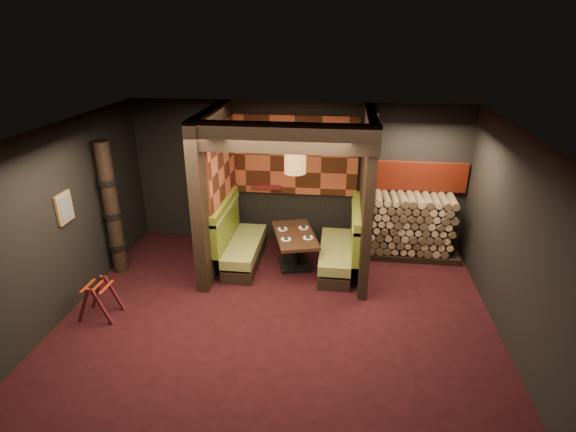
{
  "coord_description": "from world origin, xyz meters",
  "views": [
    {
      "loc": [
        0.86,
        -5.65,
        4.12
      ],
      "look_at": [
        0.0,
        1.3,
        1.15
      ],
      "focal_mm": 28.0,
      "sensor_mm": 36.0,
      "label": 1
    }
  ],
  "objects_px": {
    "pendant_lamp": "(295,160)",
    "luggage_rack": "(99,298)",
    "totem_column": "(112,210)",
    "firewood_stack": "(414,226)",
    "dining_table": "(295,245)",
    "booth_bench_left": "(239,243)",
    "booth_bench_right": "(341,249)"
  },
  "relations": [
    {
      "from": "booth_bench_right",
      "to": "luggage_rack",
      "type": "xyz_separation_m",
      "value": [
        -3.63,
        -1.92,
        -0.08
      ]
    },
    {
      "from": "booth_bench_left",
      "to": "luggage_rack",
      "type": "height_order",
      "value": "booth_bench_left"
    },
    {
      "from": "booth_bench_left",
      "to": "dining_table",
      "type": "xyz_separation_m",
      "value": [
        1.05,
        -0.0,
        0.03
      ]
    },
    {
      "from": "pendant_lamp",
      "to": "luggage_rack",
      "type": "distance_m",
      "value": 3.77
    },
    {
      "from": "dining_table",
      "to": "pendant_lamp",
      "type": "bearing_deg",
      "value": -90.0
    },
    {
      "from": "dining_table",
      "to": "totem_column",
      "type": "distance_m",
      "value": 3.27
    },
    {
      "from": "totem_column",
      "to": "luggage_rack",
      "type": "bearing_deg",
      "value": -75.56
    },
    {
      "from": "booth_bench_left",
      "to": "pendant_lamp",
      "type": "xyz_separation_m",
      "value": [
        1.05,
        -0.05,
        1.65
      ]
    },
    {
      "from": "booth_bench_right",
      "to": "dining_table",
      "type": "bearing_deg",
      "value": -179.72
    },
    {
      "from": "pendant_lamp",
      "to": "totem_column",
      "type": "xyz_separation_m",
      "value": [
        -3.13,
        -0.5,
        -0.87
      ]
    },
    {
      "from": "dining_table",
      "to": "luggage_rack",
      "type": "distance_m",
      "value": 3.38
    },
    {
      "from": "booth_bench_right",
      "to": "totem_column",
      "type": "bearing_deg",
      "value": -172.14
    },
    {
      "from": "booth_bench_left",
      "to": "totem_column",
      "type": "bearing_deg",
      "value": -165.25
    },
    {
      "from": "booth_bench_left",
      "to": "totem_column",
      "type": "relative_size",
      "value": 0.67
    },
    {
      "from": "luggage_rack",
      "to": "totem_column",
      "type": "height_order",
      "value": "totem_column"
    },
    {
      "from": "booth_bench_right",
      "to": "firewood_stack",
      "type": "relative_size",
      "value": 0.92
    },
    {
      "from": "booth_bench_left",
      "to": "totem_column",
      "type": "distance_m",
      "value": 2.3
    },
    {
      "from": "booth_bench_left",
      "to": "dining_table",
      "type": "bearing_deg",
      "value": -0.23
    },
    {
      "from": "firewood_stack",
      "to": "booth_bench_left",
      "type": "bearing_deg",
      "value": -167.83
    },
    {
      "from": "pendant_lamp",
      "to": "totem_column",
      "type": "relative_size",
      "value": 0.43
    },
    {
      "from": "totem_column",
      "to": "firewood_stack",
      "type": "bearing_deg",
      "value": 13.19
    },
    {
      "from": "firewood_stack",
      "to": "booth_bench_right",
      "type": "bearing_deg",
      "value": -152.65
    },
    {
      "from": "totem_column",
      "to": "pendant_lamp",
      "type": "bearing_deg",
      "value": 8.99
    },
    {
      "from": "booth_bench_right",
      "to": "firewood_stack",
      "type": "bearing_deg",
      "value": 27.35
    },
    {
      "from": "dining_table",
      "to": "totem_column",
      "type": "relative_size",
      "value": 0.58
    },
    {
      "from": "booth_bench_left",
      "to": "totem_column",
      "type": "xyz_separation_m",
      "value": [
        -2.09,
        -0.55,
        0.79
      ]
    },
    {
      "from": "dining_table",
      "to": "totem_column",
      "type": "height_order",
      "value": "totem_column"
    },
    {
      "from": "luggage_rack",
      "to": "booth_bench_left",
      "type": "bearing_deg",
      "value": 47.82
    },
    {
      "from": "luggage_rack",
      "to": "totem_column",
      "type": "xyz_separation_m",
      "value": [
        -0.35,
        1.37,
        0.87
      ]
    },
    {
      "from": "luggage_rack",
      "to": "booth_bench_right",
      "type": "bearing_deg",
      "value": 27.83
    },
    {
      "from": "pendant_lamp",
      "to": "luggage_rack",
      "type": "height_order",
      "value": "pendant_lamp"
    },
    {
      "from": "dining_table",
      "to": "pendant_lamp",
      "type": "relative_size",
      "value": 1.36
    }
  ]
}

